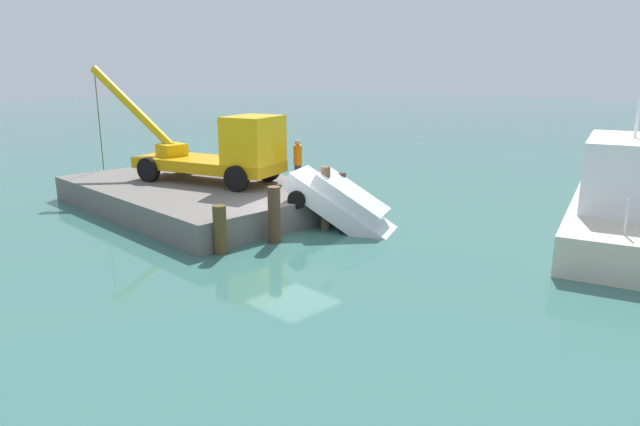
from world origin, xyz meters
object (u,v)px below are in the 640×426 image
object	(u,v)px
salvaged_car	(349,210)
crane_truck	(222,151)
dock_worker	(298,162)
moored_yacht	(624,211)

from	to	relation	value
salvaged_car	crane_truck	bearing A→B (deg)	-169.28
crane_truck	salvaged_car	xyz separation A→B (m)	(5.90, 1.12, -1.60)
crane_truck	salvaged_car	world-z (taller)	crane_truck
dock_worker	salvaged_car	size ratio (longest dim) A/B	0.38
crane_truck	moored_yacht	bearing A→B (deg)	34.25
crane_truck	dock_worker	world-z (taller)	crane_truck
salvaged_car	moored_yacht	bearing A→B (deg)	48.14
crane_truck	moored_yacht	distance (m)	15.30
dock_worker	salvaged_car	bearing A→B (deg)	-14.09
dock_worker	moored_yacht	distance (m)	12.25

